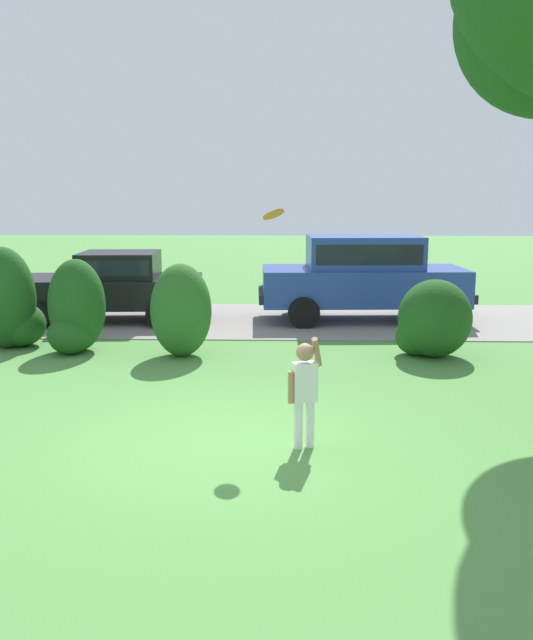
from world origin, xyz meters
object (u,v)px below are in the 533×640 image
(parked_suv, at_px, (363,273))
(parked_sedan, at_px, (111,284))
(child_thrower, at_px, (305,386))
(frisbee, at_px, (274,214))

(parked_suv, bearing_deg, parked_sedan, -177.88)
(child_thrower, xyz_separation_m, frisbee, (-0.37, 1.20, 1.87))
(child_thrower, bearing_deg, parked_sedan, 118.20)
(child_thrower, relative_size, frisbee, 4.34)
(parked_sedan, bearing_deg, parked_suv, 2.12)
(parked_sedan, xyz_separation_m, parked_suv, (5.67, 0.21, 0.23))
(child_thrower, bearing_deg, parked_suv, 79.13)
(child_thrower, height_order, frisbee, frisbee)
(parked_sedan, xyz_separation_m, frisbee, (3.78, -6.54, 1.74))
(parked_sedan, distance_m, frisbee, 7.75)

